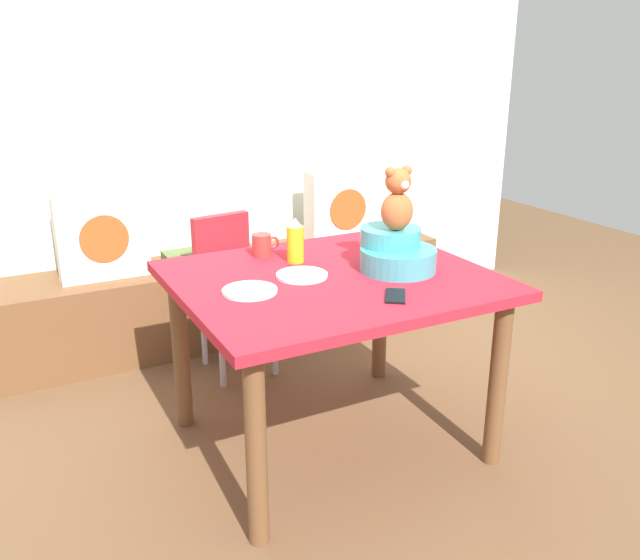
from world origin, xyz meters
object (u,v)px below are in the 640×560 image
book_stack (182,258)px  highchair (235,273)px  pillow_floral_right (342,207)px  ketchup_bottle (295,241)px  dinner_plate_near (250,291)px  cell_phone (395,296)px  infant_seat_teal (395,252)px  dining_table (332,300)px  dinner_plate_far (302,275)px  pillow_floral_left (102,235)px  teddy_bear (397,200)px  coffee_mug (262,245)px

book_stack → highchair: size_ratio=0.25×
pillow_floral_right → ketchup_bottle: size_ratio=2.38×
ketchup_bottle → dinner_plate_near: 0.40m
cell_phone → highchair: bearing=-46.5°
pillow_floral_right → infant_seat_teal: (-0.48, -1.29, 0.13)m
dining_table → infant_seat_teal: 0.32m
book_stack → ketchup_bottle: bearing=-79.9°
ketchup_bottle → cell_phone: (0.14, -0.53, -0.08)m
dinner_plate_far → cell_phone: 0.40m
book_stack → dining_table: size_ratio=0.17×
dining_table → book_stack: bearing=100.6°
pillow_floral_left → dinner_plate_far: pillow_floral_left is taller
highchair → ketchup_bottle: ketchup_bottle is taller
pillow_floral_left → teddy_bear: (0.91, -1.29, 0.34)m
coffee_mug → dinner_plate_near: coffee_mug is taller
pillow_floral_left → highchair: (0.55, -0.42, -0.16)m
dinner_plate_near → cell_phone: 0.52m
pillow_floral_right → dining_table: (-0.74, -1.24, -0.04)m
highchair → pillow_floral_right: bearing=26.3°
coffee_mug → teddy_bear: bearing=-45.7°
highchair → teddy_bear: teddy_bear is taller
dining_table → infant_seat_teal: (0.26, -0.05, 0.17)m
dining_table → dinner_plate_far: (-0.11, 0.04, 0.11)m
highchair → dinner_plate_near: 0.92m
highchair → cell_phone: size_ratio=5.49×
book_stack → ketchup_bottle: size_ratio=1.08×
highchair → cell_phone: (0.18, -1.14, 0.22)m
teddy_bear → cell_phone: size_ratio=1.74×
coffee_mug → cell_phone: bearing=-71.7°
highchair → teddy_bear: 1.07m
book_stack → infant_seat_teal: size_ratio=0.61×
book_stack → coffee_mug: size_ratio=1.67×
highchair → ketchup_bottle: 0.68m
pillow_floral_right → dinner_plate_far: 1.47m
coffee_mug → dinner_plate_near: size_ratio=0.60×
dinner_plate_near → pillow_floral_right: bearing=49.3°
dinner_plate_far → cell_phone: (0.20, -0.35, -0.00)m
dinner_plate_near → teddy_bear: bearing=-1.5°
dinner_plate_near → ketchup_bottle: bearing=39.8°
pillow_floral_right → ketchup_bottle: (-0.79, -1.02, 0.15)m
coffee_mug → dinner_plate_near: (-0.22, -0.39, -0.04)m
infant_seat_teal → highchair: bearing=112.4°
dining_table → dinner_plate_near: dinner_plate_near is taller
highchair → ketchup_bottle: size_ratio=4.27×
ketchup_bottle → dinner_plate_near: (-0.30, -0.25, -0.08)m
book_stack → dinner_plate_near: bearing=-95.2°
highchair → infant_seat_teal: 0.99m
pillow_floral_left → coffee_mug: pillow_floral_left is taller
teddy_bear → coffee_mug: bearing=134.3°
dinner_plate_near → dinner_plate_far: 0.25m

